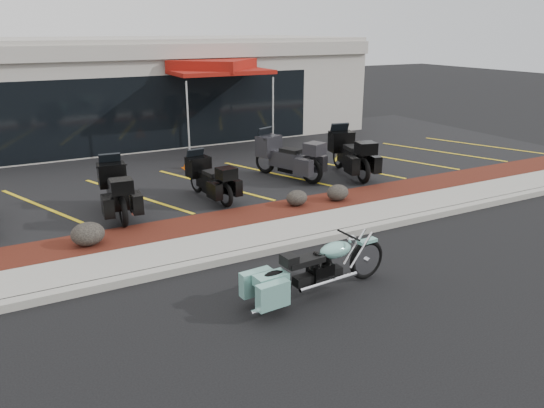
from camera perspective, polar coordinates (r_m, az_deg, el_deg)
ground at (r=10.50m, az=5.26°, el=-6.29°), size 90.00×90.00×0.00m
curb at (r=11.16m, az=2.73°, el=-4.26°), size 24.00×0.25×0.15m
sidewalk at (r=11.72m, az=0.98°, el=-3.10°), size 24.00×1.20×0.15m
mulch_bed at (r=12.71m, az=-1.66°, el=-1.33°), size 24.00×1.20×0.16m
upper_lot at (r=17.51m, az=-9.64°, el=3.95°), size 26.00×9.60×0.15m
dealership_building at (r=23.13m, az=-15.09°, el=11.94°), size 18.00×8.16×4.00m
boulder_left at (r=11.40m, az=-19.20°, el=-3.06°), size 0.68×0.57×0.48m
boulder_mid at (r=13.20m, az=2.68°, el=0.66°), size 0.55×0.46×0.39m
boulder_right at (r=13.67m, az=7.08°, el=1.24°), size 0.58×0.48×0.41m
hero_cruiser at (r=9.75m, az=10.13°, el=-5.30°), size 2.88×0.93×1.00m
touring_black_front at (r=13.68m, az=-16.86°, el=2.54°), size 1.05×2.35×1.33m
touring_black_mid at (r=14.29m, az=-8.13°, el=3.55°), size 1.05×2.15×1.20m
touring_grey at (r=16.06m, az=-0.75°, el=5.78°), size 1.74×2.61×1.42m
touring_black_rear at (r=16.78m, az=7.24°, el=6.22°), size 1.45×2.62×1.44m
traffic_cone at (r=16.93m, az=-8.98°, el=4.54°), size 0.39×0.39×0.45m
popup_canopy at (r=19.65m, az=-6.37°, el=14.38°), size 3.81×3.81×3.16m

